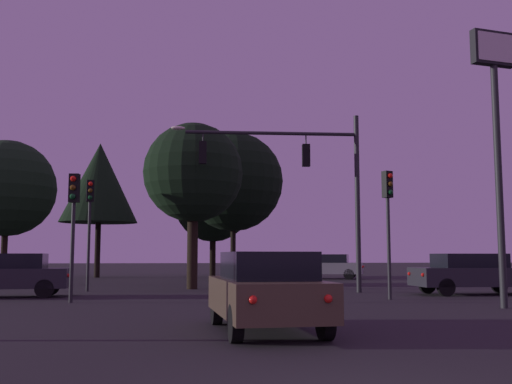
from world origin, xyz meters
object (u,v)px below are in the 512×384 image
tree_behind_sign (233,182)px  traffic_light_corner_right (90,212)px  car_crossing_right (472,273)px  car_far_lane (326,266)px  store_sign_illuminated (496,106)px  traffic_signal_mast_arm (303,171)px  car_nearside_lane (266,290)px  car_crossing_left (7,274)px  tree_right_cluster (193,173)px  tree_lot_edge (213,203)px  traffic_light_corner_left (73,210)px  traffic_light_median (388,208)px  tree_center_horizon (7,188)px  tree_left_far (99,183)px

tree_behind_sign → traffic_light_corner_right: bearing=-126.3°
car_crossing_right → car_far_lane: size_ratio=0.92×
traffic_light_corner_right → store_sign_illuminated: bearing=-37.4°
traffic_signal_mast_arm → car_crossing_right: size_ratio=1.65×
car_nearside_lane → car_crossing_left: size_ratio=0.95×
tree_right_cluster → store_sign_illuminated: bearing=-52.4°
car_crossing_left → store_sign_illuminated: size_ratio=0.56×
tree_lot_edge → traffic_light_corner_right: bearing=-110.9°
car_nearside_lane → car_crossing_left: same height
traffic_light_corner_left → car_crossing_right: traffic_light_corner_left is taller
store_sign_illuminated → traffic_light_corner_right: bearing=142.6°
traffic_signal_mast_arm → store_sign_illuminated: bearing=-62.3°
traffic_light_median → car_crossing_right: size_ratio=0.94×
traffic_light_corner_left → tree_right_cluster: tree_right_cluster is taller
traffic_light_median → tree_behind_sign: (-3.60, 15.43, 2.73)m
traffic_light_corner_right → car_nearside_lane: size_ratio=1.09×
car_nearside_lane → store_sign_illuminated: size_ratio=0.53×
traffic_light_corner_left → traffic_light_median: 10.24m
traffic_signal_mast_arm → car_nearside_lane: bearing=-106.4°
tree_behind_sign → tree_right_cluster: size_ratio=1.19×
traffic_light_corner_right → tree_lot_edge: bearing=69.1°
store_sign_illuminated → tree_center_horizon: (-17.30, 15.44, -0.93)m
traffic_light_corner_left → tree_lot_edge: (5.95, 22.24, 2.23)m
tree_right_cluster → traffic_light_corner_right: bearing=-165.6°
traffic_light_corner_right → car_nearside_lane: 14.76m
traffic_signal_mast_arm → tree_left_far: tree_left_far is taller
tree_center_horizon → tree_right_cluster: tree_right_cluster is taller
car_crossing_right → tree_center_horizon: tree_center_horizon is taller
traffic_light_median → tree_left_far: tree_left_far is taller
car_crossing_right → tree_left_far: (-15.99, 19.65, 5.51)m
tree_behind_sign → tree_right_cluster: (-2.66, -8.32, -0.69)m
car_crossing_right → tree_left_far: 25.92m
car_far_lane → tree_center_horizon: (-17.81, -5.38, 3.99)m
tree_left_far → tree_lot_edge: tree_left_far is taller
traffic_light_median → tree_left_far: 24.96m
traffic_signal_mast_arm → tree_behind_sign: size_ratio=0.87×
traffic_signal_mast_arm → traffic_light_median: (2.00, -3.97, -1.77)m
tree_center_horizon → tree_right_cluster: size_ratio=0.99×
traffic_light_corner_left → tree_lot_edge: 23.13m
car_crossing_left → tree_left_far: 19.48m
traffic_signal_mast_arm → car_nearside_lane: size_ratio=1.80×
traffic_signal_mast_arm → tree_left_far: size_ratio=0.84×
traffic_light_corner_left → traffic_signal_mast_arm: bearing=25.0°
traffic_signal_mast_arm → traffic_light_corner_left: (-8.24, -3.84, -1.96)m
traffic_light_corner_left → car_nearside_lane: size_ratio=0.96×
car_far_lane → tree_left_far: size_ratio=0.55×
car_far_lane → tree_lot_edge: 9.46m
traffic_light_corner_left → traffic_light_corner_right: 5.91m
tree_right_cluster → tree_left_far: bearing=111.6°
car_crossing_right → tree_left_far: bearing=129.1°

